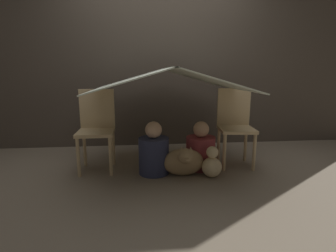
% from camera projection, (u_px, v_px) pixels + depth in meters
% --- Properties ---
extents(ground_plane, '(8.80, 8.80, 0.00)m').
position_uv_depth(ground_plane, '(169.00, 170.00, 2.92)').
color(ground_plane, gray).
extents(wall_back, '(7.00, 0.05, 2.50)m').
position_uv_depth(wall_back, '(161.00, 59.00, 3.73)').
color(wall_back, '#4C4238').
rests_on(wall_back, ground_plane).
extents(chair_left, '(0.39, 0.39, 0.89)m').
position_uv_depth(chair_left, '(97.00, 126.00, 2.89)').
color(chair_left, '#D1B27F').
rests_on(chair_left, ground_plane).
extents(chair_right, '(0.42, 0.42, 0.89)m').
position_uv_depth(chair_right, '(235.00, 123.00, 3.04)').
color(chair_right, '#D1B27F').
rests_on(chair_right, ground_plane).
extents(sheet_canopy, '(1.57, 1.44, 0.24)m').
position_uv_depth(sheet_canopy, '(168.00, 79.00, 2.79)').
color(sheet_canopy, silver).
extents(person_front, '(0.32, 0.32, 0.57)m').
position_uv_depth(person_front, '(154.00, 153.00, 2.79)').
color(person_front, '#2D3351').
rests_on(person_front, ground_plane).
extents(person_second, '(0.32, 0.32, 0.54)m').
position_uv_depth(person_second, '(201.00, 150.00, 2.94)').
color(person_second, maroon).
rests_on(person_second, ground_plane).
extents(dog, '(0.43, 0.37, 0.36)m').
position_uv_depth(dog, '(184.00, 161.00, 2.73)').
color(dog, '#9E7F56').
rests_on(dog, ground_plane).
extents(plush_toy, '(0.21, 0.21, 0.33)m').
position_uv_depth(plush_toy, '(212.00, 164.00, 2.71)').
color(plush_toy, beige).
rests_on(plush_toy, ground_plane).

